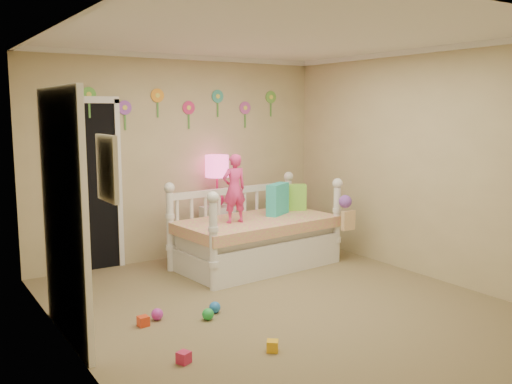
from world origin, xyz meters
TOP-DOWN VIEW (x-y plane):
  - floor at (0.00, 0.00)m, footprint 4.00×4.50m
  - ceiling at (0.00, 0.00)m, footprint 4.00×4.50m
  - back_wall at (0.00, 2.25)m, footprint 4.00×0.01m
  - left_wall at (-2.00, 0.00)m, footprint 0.01×4.50m
  - right_wall at (2.00, 0.00)m, footprint 0.01×4.50m
  - crown_molding at (0.00, 0.00)m, footprint 4.00×4.50m
  - daybed at (0.56, 1.32)m, footprint 2.06×1.23m
  - pillow_turquoise at (0.94, 1.40)m, footprint 0.41×0.32m
  - pillow_lime at (1.27, 1.55)m, footprint 0.39×0.28m
  - child at (0.21, 1.25)m, footprint 0.31×0.21m
  - nightstand at (0.42, 2.04)m, footprint 0.42×0.33m
  - table_lamp at (0.42, 2.04)m, footprint 0.31×0.31m
  - closet_doorway at (-1.25, 2.23)m, footprint 0.90×0.04m
  - flower_decals at (-0.09, 2.24)m, footprint 3.40×0.02m
  - mirror_closet at (-1.96, 0.30)m, footprint 0.07×1.30m
  - wall_picture at (-1.97, -0.90)m, footprint 0.05×0.34m
  - hanging_bag at (1.50, 0.74)m, footprint 0.20×0.16m
  - toy_scatter at (-0.98, -0.32)m, footprint 1.18×1.49m

SIDE VIEW (x-z plane):
  - floor at x=0.00m, z-range -0.01..0.01m
  - toy_scatter at x=-0.98m, z-range 0.00..0.11m
  - nightstand at x=0.42m, z-range 0.00..0.65m
  - daybed at x=0.56m, z-range 0.00..1.07m
  - hanging_bag at x=1.50m, z-range 0.47..0.83m
  - pillow_lime at x=1.27m, z-range 0.60..0.94m
  - pillow_turquoise at x=0.94m, z-range 0.60..0.99m
  - child at x=0.21m, z-range 0.60..1.41m
  - closet_doorway at x=-1.25m, z-range 0.00..2.07m
  - mirror_closet at x=-1.96m, z-range 0.00..2.10m
  - table_lamp at x=0.42m, z-range 0.76..1.44m
  - back_wall at x=0.00m, z-range 0.00..2.60m
  - left_wall at x=-2.00m, z-range 0.00..2.60m
  - right_wall at x=2.00m, z-range 0.00..2.60m
  - wall_picture at x=-1.97m, z-range 1.34..1.76m
  - flower_decals at x=-0.09m, z-range 1.69..2.19m
  - crown_molding at x=0.00m, z-range 2.54..2.60m
  - ceiling at x=0.00m, z-range 2.60..2.60m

